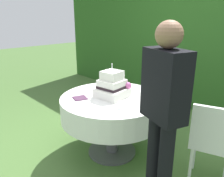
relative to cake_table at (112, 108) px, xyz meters
name	(u,v)px	position (x,y,z in m)	size (l,w,h in m)	color
ground_plane	(112,151)	(0.00, 0.00, -0.59)	(20.00, 20.00, 0.00)	#476B33
foliage_hedge	(205,29)	(0.00, 2.17, 0.81)	(6.94, 0.48, 2.80)	#28561E
cake_table	(112,108)	(0.00, 0.00, 0.00)	(1.19, 1.19, 0.73)	#4C4C51
wedding_cake	(112,87)	(0.00, 0.01, 0.26)	(0.36, 0.37, 0.39)	white
serving_plate_near	(150,97)	(0.32, 0.30, 0.15)	(0.14, 0.14, 0.01)	white
serving_plate_far	(123,108)	(0.31, -0.15, 0.15)	(0.13, 0.13, 0.01)	white
napkin_stack	(80,98)	(-0.21, -0.30, 0.14)	(0.15, 0.15, 0.01)	#4C2D47
garden_chair	(213,139)	(1.09, 0.26, -0.05)	(0.51, 0.51, 0.89)	white
standing_person	(163,110)	(0.87, -0.28, 0.34)	(0.40, 0.30, 1.60)	black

